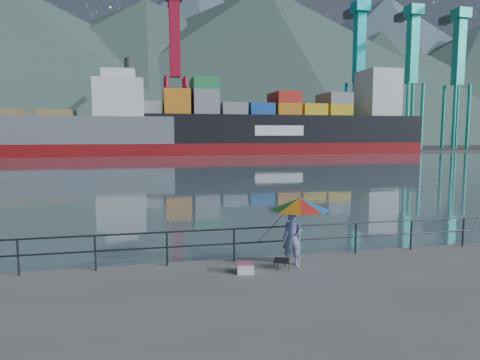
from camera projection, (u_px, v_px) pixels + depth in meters
name	position (u px, v px, depth m)	size (l,w,h in m)	color
harbor_water	(151.00, 146.00, 137.31)	(500.00, 280.00, 0.00)	slate
far_dock	(195.00, 150.00, 103.52)	(200.00, 40.00, 0.40)	#514F4C
guardrail	(201.00, 246.00, 12.68)	(22.00, 0.06, 1.03)	#2D3033
mountains	(225.00, 71.00, 217.27)	(600.00, 332.80, 80.00)	#385147
port_cranes	(290.00, 80.00, 97.55)	(116.00, 28.00, 38.40)	red
container_stacks	(284.00, 136.00, 108.50)	(58.00, 5.40, 7.80)	#194CA5
fisherman	(292.00, 238.00, 12.56)	(0.57, 0.38, 1.57)	navy
beach_umbrella	(300.00, 204.00, 12.06)	(2.11, 2.11, 2.05)	white
folding_stool	(282.00, 264.00, 12.21)	(0.55, 0.55, 0.28)	black
cooler_bag	(245.00, 269.00, 11.81)	(0.45, 0.30, 0.26)	silver
fishing_rod	(269.00, 257.00, 13.38)	(0.02, 0.02, 2.35)	black
bulk_carrier	(32.00, 133.00, 78.07)	(54.79, 9.48, 14.50)	maroon
container_ship	(279.00, 124.00, 89.66)	(63.44, 10.57, 18.10)	maroon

